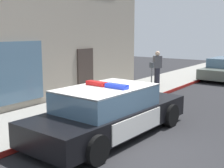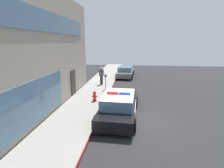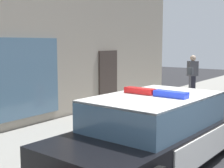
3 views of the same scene
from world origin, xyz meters
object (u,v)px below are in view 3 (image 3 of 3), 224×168
object	(u,v)px
police_cruiser	(158,130)
fire_hydrant	(134,109)
parking_meter	(190,79)
pedestrian_on_sidewalk	(192,76)

from	to	relation	value
police_cruiser	fire_hydrant	distance (m)	2.82
police_cruiser	fire_hydrant	world-z (taller)	police_cruiser
fire_hydrant	parking_meter	world-z (taller)	parking_meter
parking_meter	pedestrian_on_sidewalk	bearing A→B (deg)	20.01
fire_hydrant	parking_meter	size ratio (longest dim) A/B	0.54
pedestrian_on_sidewalk	parking_meter	distance (m)	2.03
fire_hydrant	pedestrian_on_sidewalk	world-z (taller)	pedestrian_on_sidewalk
police_cruiser	pedestrian_on_sidewalk	world-z (taller)	pedestrian_on_sidewalk
fire_hydrant	pedestrian_on_sidewalk	distance (m)	5.20
fire_hydrant	parking_meter	xyz separation A→B (m)	(3.25, -0.31, 0.58)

